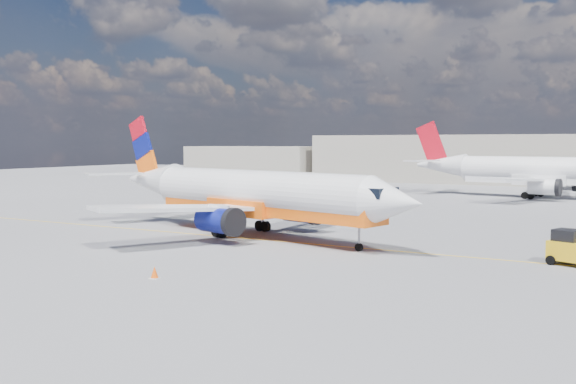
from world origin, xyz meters
The scene contains 8 objects.
ground centered at (0.00, 0.00, 0.00)m, with size 240.00×240.00×0.00m, color slate.
taxi_line centered at (0.00, 3.00, 0.01)m, with size 70.00×0.15×0.01m, color yellow.
terminal_main centered at (5.00, 75.00, 4.00)m, with size 70.00×14.00×8.00m, color #A79E8F.
terminal_annex centered at (-45.00, 72.00, 3.00)m, with size 26.00×10.00×6.00m, color #A79E8F.
main_jet centered at (-3.46, 4.40, 3.03)m, with size 30.06×22.95×9.08m.
second_jet centered at (10.92, 47.96, 3.21)m, with size 31.77×24.90×9.62m.
gse_tug centered at (18.23, 3.12, 0.93)m, with size 3.08×2.47×1.96m.
traffic_cone centered at (0.29, -10.44, 0.30)m, with size 0.44×0.44×0.61m.
Camera 1 is at (21.05, -34.73, 6.70)m, focal length 40.00 mm.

